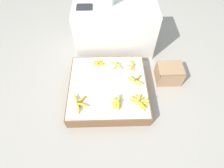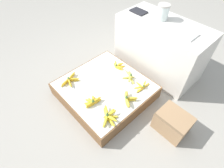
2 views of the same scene
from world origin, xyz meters
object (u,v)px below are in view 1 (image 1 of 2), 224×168
banana_bunch_front_right (139,101)px  wooden_crate (169,74)px  banana_bunch_front_midright (117,102)px  banana_bunch_back_midright (117,65)px  foam_tray_white (137,7)px  banana_bunch_middle_right (135,80)px  banana_bunch_front_left (79,103)px  banana_bunch_back_right (132,65)px  banana_bunch_back_midleft (99,63)px

banana_bunch_front_right → wooden_crate: bearing=45.3°
wooden_crate → banana_bunch_front_midright: bearing=-146.6°
banana_bunch_back_midright → foam_tray_white: foam_tray_white is taller
banana_bunch_middle_right → wooden_crate: bearing=19.0°
banana_bunch_front_right → banana_bunch_front_midright: bearing=-179.5°
banana_bunch_middle_right → banana_bunch_back_midright: banana_bunch_middle_right is taller
banana_bunch_front_right → banana_bunch_back_midright: banana_bunch_front_right is taller
banana_bunch_middle_right → foam_tray_white: size_ratio=0.83×
wooden_crate → banana_bunch_middle_right: (-0.50, -0.17, 0.10)m
banana_bunch_front_right → foam_tray_white: size_ratio=1.00×
banana_bunch_front_left → banana_bunch_front_right: (0.72, -0.01, 0.01)m
wooden_crate → banana_bunch_back_midright: bearing=172.0°
wooden_crate → banana_bunch_front_right: size_ratio=1.32×
banana_bunch_front_right → banana_bunch_back_midright: bearing=112.7°
banana_bunch_back_midright → banana_bunch_front_midright: bearing=-91.3°
banana_bunch_front_left → banana_bunch_back_right: 0.89m
banana_bunch_middle_right → banana_bunch_back_midleft: (-0.48, 0.31, -0.01)m
banana_bunch_front_left → banana_bunch_back_midright: size_ratio=1.19×
banana_bunch_back_right → wooden_crate: bearing=-10.2°
banana_bunch_front_left → banana_bunch_middle_right: size_ratio=1.28×
banana_bunch_back_right → banana_bunch_front_midright: bearing=-111.2°
banana_bunch_front_right → foam_tray_white: bearing=88.3°
wooden_crate → banana_bunch_front_right: 0.70m
banana_bunch_front_left → banana_bunch_back_midright: (0.47, 0.59, 0.00)m
banana_bunch_back_midright → foam_tray_white: size_ratio=0.89×
banana_bunch_back_midright → banana_bunch_front_left: bearing=-128.5°
banana_bunch_front_left → foam_tray_white: foam_tray_white is taller
banana_bunch_back_right → foam_tray_white: 0.76m
wooden_crate → banana_bunch_back_midleft: bearing=171.8°
wooden_crate → banana_bunch_front_right: banana_bunch_front_right is taller
banana_bunch_front_midright → banana_bunch_back_midleft: size_ratio=1.08×
wooden_crate → banana_bunch_back_right: (-0.52, 0.09, 0.09)m
banana_bunch_back_right → foam_tray_white: (0.07, 0.54, 0.53)m
banana_bunch_front_left → banana_bunch_back_midright: banana_bunch_back_midright is taller
foam_tray_white → banana_bunch_front_right: bearing=-91.7°
banana_bunch_back_midright → banana_bunch_back_midleft: bearing=171.2°
banana_bunch_middle_right → banana_bunch_back_midleft: bearing=146.9°
banana_bunch_back_midleft → banana_bunch_back_right: 0.47m
banana_bunch_back_midleft → banana_bunch_back_midright: size_ratio=0.84×
wooden_crate → banana_bunch_back_right: bearing=169.8°
banana_bunch_back_midleft → banana_bunch_back_midright: 0.25m
banana_bunch_middle_right → banana_bunch_back_midright: 0.36m
wooden_crate → banana_bunch_back_midleft: (-0.98, 0.14, 0.09)m
banana_bunch_front_midright → banana_bunch_back_midleft: (-0.24, 0.63, -0.00)m
banana_bunch_front_midright → banana_bunch_back_midright: 0.60m
banana_bunch_back_midleft → foam_tray_white: foam_tray_white is taller
banana_bunch_front_left → banana_bunch_front_midright: 0.45m
banana_bunch_front_midright → wooden_crate: bearing=33.4°
banana_bunch_front_midright → banana_bunch_middle_right: bearing=52.5°
banana_bunch_back_midright → banana_bunch_middle_right: bearing=-49.9°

